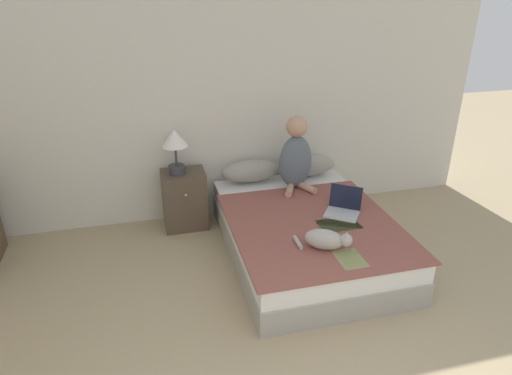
{
  "coord_description": "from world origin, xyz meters",
  "views": [
    {
      "loc": [
        -0.72,
        -0.9,
        2.43
      ],
      "look_at": [
        0.17,
        2.56,
        0.78
      ],
      "focal_mm": 32.0,
      "sensor_mm": 36.0,
      "label": 1
    }
  ],
  "objects_px": {
    "pillow_far": "(307,165)",
    "nightstand": "(185,199)",
    "pillow_near": "(251,171)",
    "table_lamp": "(175,143)",
    "person_sitting": "(296,156)",
    "cat_tabby": "(326,239)",
    "laptop_open": "(343,208)",
    "bed": "(306,235)"
  },
  "relations": [
    {
      "from": "cat_tabby",
      "to": "laptop_open",
      "type": "bearing_deg",
      "value": 84.28
    },
    {
      "from": "cat_tabby",
      "to": "pillow_near",
      "type": "bearing_deg",
      "value": 131.07
    },
    {
      "from": "cat_tabby",
      "to": "laptop_open",
      "type": "xyz_separation_m",
      "value": [
        0.39,
        0.53,
        -0.03
      ]
    },
    {
      "from": "person_sitting",
      "to": "pillow_far",
      "type": "bearing_deg",
      "value": 48.85
    },
    {
      "from": "person_sitting",
      "to": "cat_tabby",
      "type": "xyz_separation_m",
      "value": [
        -0.14,
        -1.19,
        -0.26
      ]
    },
    {
      "from": "cat_tabby",
      "to": "pillow_far",
      "type": "bearing_deg",
      "value": 106.2
    },
    {
      "from": "person_sitting",
      "to": "laptop_open",
      "type": "distance_m",
      "value": 0.76
    },
    {
      "from": "cat_tabby",
      "to": "laptop_open",
      "type": "height_order",
      "value": "laptop_open"
    },
    {
      "from": "bed",
      "to": "nightstand",
      "type": "height_order",
      "value": "nightstand"
    },
    {
      "from": "bed",
      "to": "person_sitting",
      "type": "xyz_separation_m",
      "value": [
        0.09,
        0.61,
        0.56
      ]
    },
    {
      "from": "pillow_far",
      "to": "person_sitting",
      "type": "xyz_separation_m",
      "value": [
        -0.23,
        -0.27,
        0.23
      ]
    },
    {
      "from": "bed",
      "to": "cat_tabby",
      "type": "bearing_deg",
      "value": -95.34
    },
    {
      "from": "cat_tabby",
      "to": "table_lamp",
      "type": "relative_size",
      "value": 0.87
    },
    {
      "from": "bed",
      "to": "pillow_near",
      "type": "height_order",
      "value": "pillow_near"
    },
    {
      "from": "pillow_near",
      "to": "person_sitting",
      "type": "relative_size",
      "value": 0.81
    },
    {
      "from": "pillow_near",
      "to": "person_sitting",
      "type": "xyz_separation_m",
      "value": [
        0.41,
        -0.27,
        0.23
      ]
    },
    {
      "from": "bed",
      "to": "pillow_near",
      "type": "distance_m",
      "value": 0.99
    },
    {
      "from": "pillow_far",
      "to": "bed",
      "type": "bearing_deg",
      "value": -110.21
    },
    {
      "from": "cat_tabby",
      "to": "person_sitting",
      "type": "bearing_deg",
      "value": 113.84
    },
    {
      "from": "laptop_open",
      "to": "pillow_far",
      "type": "bearing_deg",
      "value": 127.39
    },
    {
      "from": "pillow_far",
      "to": "person_sitting",
      "type": "bearing_deg",
      "value": -131.15
    },
    {
      "from": "person_sitting",
      "to": "cat_tabby",
      "type": "height_order",
      "value": "person_sitting"
    },
    {
      "from": "pillow_far",
      "to": "person_sitting",
      "type": "relative_size",
      "value": 0.81
    },
    {
      "from": "pillow_far",
      "to": "table_lamp",
      "type": "height_order",
      "value": "table_lamp"
    },
    {
      "from": "pillow_near",
      "to": "table_lamp",
      "type": "relative_size",
      "value": 1.35
    },
    {
      "from": "person_sitting",
      "to": "table_lamp",
      "type": "xyz_separation_m",
      "value": [
        -1.19,
        0.23,
        0.16
      ]
    },
    {
      "from": "person_sitting",
      "to": "laptop_open",
      "type": "xyz_separation_m",
      "value": [
        0.25,
        -0.65,
        -0.3
      ]
    },
    {
      "from": "pillow_near",
      "to": "laptop_open",
      "type": "xyz_separation_m",
      "value": [
        0.66,
        -0.92,
        -0.07
      ]
    },
    {
      "from": "person_sitting",
      "to": "laptop_open",
      "type": "height_order",
      "value": "person_sitting"
    },
    {
      "from": "pillow_far",
      "to": "laptop_open",
      "type": "relative_size",
      "value": 1.56
    },
    {
      "from": "laptop_open",
      "to": "table_lamp",
      "type": "bearing_deg",
      "value": -175.21
    },
    {
      "from": "bed",
      "to": "pillow_far",
      "type": "xyz_separation_m",
      "value": [
        0.32,
        0.87,
        0.33
      ]
    },
    {
      "from": "pillow_far",
      "to": "nightstand",
      "type": "xyz_separation_m",
      "value": [
        -1.37,
        -0.03,
        -0.24
      ]
    },
    {
      "from": "bed",
      "to": "person_sitting",
      "type": "relative_size",
      "value": 2.64
    },
    {
      "from": "table_lamp",
      "to": "person_sitting",
      "type": "bearing_deg",
      "value": -10.82
    },
    {
      "from": "table_lamp",
      "to": "laptop_open",
      "type": "bearing_deg",
      "value": -31.44
    },
    {
      "from": "pillow_near",
      "to": "pillow_far",
      "type": "bearing_deg",
      "value": 0.0
    },
    {
      "from": "bed",
      "to": "person_sitting",
      "type": "height_order",
      "value": "person_sitting"
    },
    {
      "from": "cat_tabby",
      "to": "nightstand",
      "type": "xyz_separation_m",
      "value": [
        -0.99,
        1.42,
        -0.2
      ]
    },
    {
      "from": "pillow_far",
      "to": "laptop_open",
      "type": "bearing_deg",
      "value": -88.83
    },
    {
      "from": "nightstand",
      "to": "person_sitting",
      "type": "bearing_deg",
      "value": -11.71
    },
    {
      "from": "bed",
      "to": "table_lamp",
      "type": "relative_size",
      "value": 4.38
    }
  ]
}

